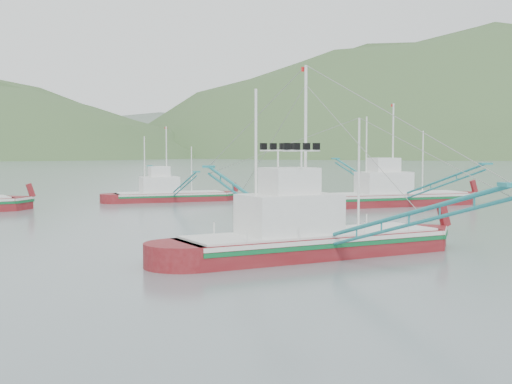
{
  "coord_description": "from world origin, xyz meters",
  "views": [
    {
      "loc": [
        -3.04,
        -37.47,
        5.98
      ],
      "look_at": [
        0.0,
        6.0,
        3.2
      ],
      "focal_mm": 50.0,
      "sensor_mm": 36.0,
      "label": 1
    }
  ],
  "objects": [
    {
      "name": "bg_boat_far",
      "position": [
        -7.08,
        40.52,
        1.66
      ],
      "size": [
        12.44,
        21.29,
        8.81
      ],
      "rotation": [
        0.0,
        0.0,
        0.28
      ],
      "color": "maroon",
      "rests_on": "ground"
    },
    {
      "name": "bg_boat_right",
      "position": [
        16.15,
        33.49,
        2.11
      ],
      "size": [
        15.73,
        26.9,
        11.15
      ],
      "rotation": [
        0.0,
        0.0,
        0.29
      ],
      "color": "maroon",
      "rests_on": "ground"
    },
    {
      "name": "main_boat",
      "position": [
        2.65,
        0.81,
        2.29
      ],
      "size": [
        15.52,
        26.15,
        11.14
      ],
      "rotation": [
        0.0,
        0.0,
        0.42
      ],
      "color": "maroon",
      "rests_on": "ground"
    },
    {
      "name": "ridge_distant",
      "position": [
        30.0,
        560.0,
        0.0
      ],
      "size": [
        960.0,
        400.0,
        240.0
      ],
      "primitive_type": "ellipsoid",
      "color": "slate",
      "rests_on": "ground"
    },
    {
      "name": "ground",
      "position": [
        0.0,
        0.0,
        0.0
      ],
      "size": [
        1200.0,
        1200.0,
        0.0
      ],
      "primitive_type": "plane",
      "color": "slate",
      "rests_on": "ground"
    }
  ]
}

